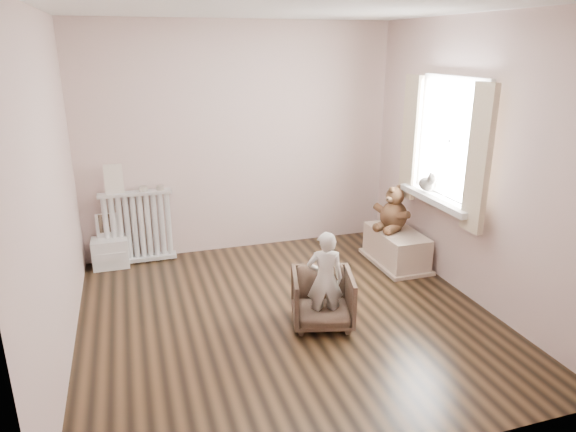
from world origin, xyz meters
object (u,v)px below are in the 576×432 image
object	(u,v)px
armchair	(322,299)
teddy_bear	(394,204)
radiator	(138,229)
toy_vanity	(109,243)
toy_bench	(396,246)
child	(325,279)
plush_cat	(428,182)

from	to	relation	value
armchair	teddy_bear	bearing A→B (deg)	54.97
radiator	toy_vanity	world-z (taller)	radiator
toy_bench	child	bearing A→B (deg)	-140.67
teddy_bear	child	bearing A→B (deg)	-162.77
toy_vanity	child	distance (m)	2.61
armchair	toy_bench	world-z (taller)	armchair
armchair	toy_bench	xyz separation A→B (m)	(1.26, 0.99, -0.04)
teddy_bear	plush_cat	world-z (taller)	plush_cat
radiator	teddy_bear	world-z (taller)	teddy_bear
plush_cat	child	bearing A→B (deg)	-147.26
toy_bench	teddy_bear	world-z (taller)	teddy_bear
toy_vanity	child	xyz separation A→B (m)	(1.78, -1.90, 0.17)
armchair	child	distance (m)	0.21
teddy_bear	plush_cat	size ratio (longest dim) A/B	1.91
teddy_bear	toy_vanity	bearing A→B (deg)	140.89
teddy_bear	radiator	bearing A→B (deg)	138.68
toy_vanity	armchair	xyz separation A→B (m)	(1.78, -1.85, -0.04)
radiator	toy_bench	size ratio (longest dim) A/B	1.02
radiator	toy_bench	bearing A→B (deg)	-18.26
child	toy_bench	world-z (taller)	child
radiator	teddy_bear	distance (m)	2.84
toy_vanity	teddy_bear	distance (m)	3.15
teddy_bear	plush_cat	bearing A→B (deg)	-91.43
radiator	teddy_bear	xyz separation A→B (m)	(2.71, -0.82, 0.28)
toy_bench	plush_cat	distance (m)	0.86
child	teddy_bear	bearing A→B (deg)	-123.72
toy_vanity	toy_bench	world-z (taller)	toy_vanity
toy_vanity	toy_bench	distance (m)	3.16
toy_vanity	toy_bench	bearing A→B (deg)	-15.95
teddy_bear	toy_bench	bearing A→B (deg)	-103.57
radiator	toy_vanity	xyz separation A→B (m)	(-0.32, -0.03, -0.11)
toy_bench	teddy_bear	distance (m)	0.48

